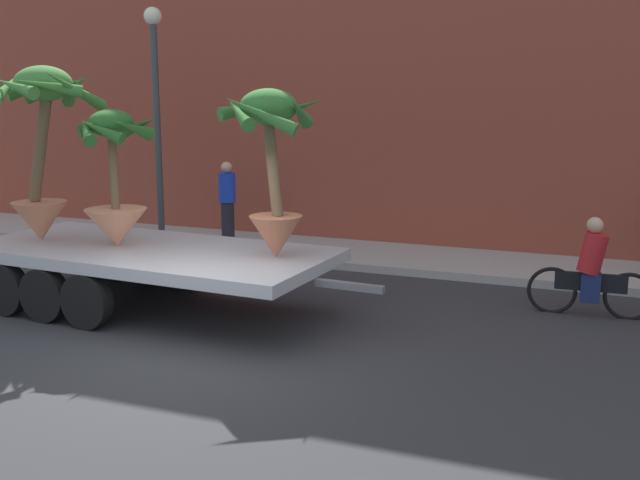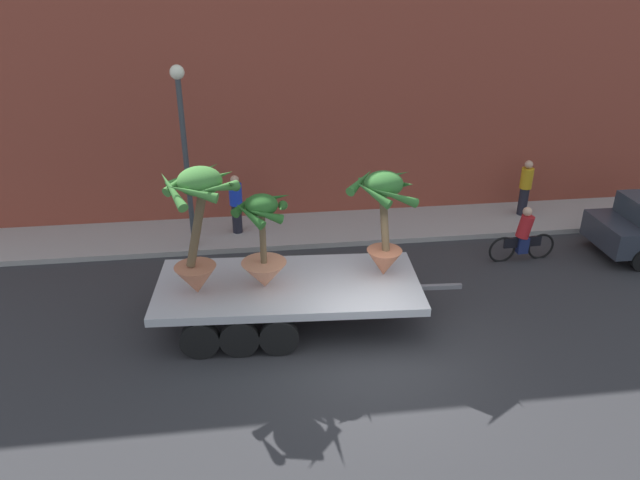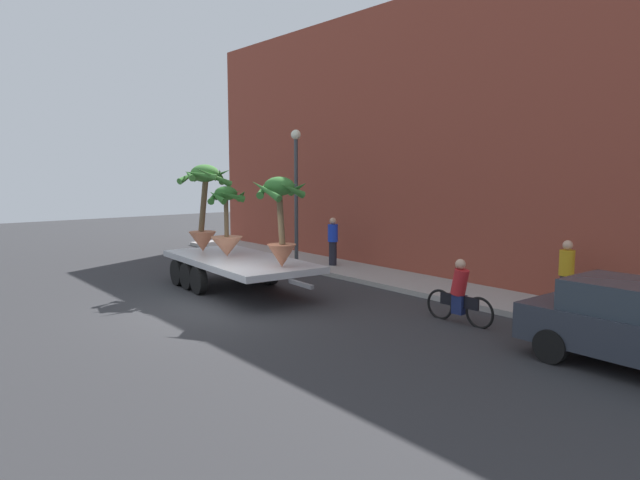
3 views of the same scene
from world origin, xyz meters
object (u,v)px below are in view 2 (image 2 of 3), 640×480
Objects in this scene: potted_palm_rear at (263,248)px; potted_palm_front at (199,223)px; cyclist at (523,237)px; pedestrian_near_gate at (236,203)px; potted_palm_middle at (384,218)px; street_lamp at (184,136)px; flatbed_trailer at (277,291)px; pedestrian_far_left at (525,187)px.

potted_palm_front is at bearing -176.56° from potted_palm_rear.
cyclist is 1.08× the size of pedestrian_near_gate.
pedestrian_near_gate is (-0.60, 4.63, -0.86)m from potted_palm_rear.
street_lamp is at bearing 139.53° from potted_palm_middle.
street_lamp is at bearing 118.45° from flatbed_trailer.
street_lamp reaches higher than flatbed_trailer.
flatbed_trailer is 3.65× the size of cyclist.
pedestrian_near_gate reaches higher than cyclist.
potted_palm_middle is 0.50× the size of street_lamp.
potted_palm_middle is at bearing 4.02° from potted_palm_rear.
potted_palm_middle is at bearing -154.38° from cyclist.
potted_palm_middle is 1.40× the size of pedestrian_far_left.
potted_palm_front is 4.04m from street_lamp.
pedestrian_far_left reaches higher than cyclist.
potted_palm_front is at bearing -172.89° from flatbed_trailer.
street_lamp reaches higher than cyclist.
potted_palm_middle is at bearing -40.47° from street_lamp.
pedestrian_near_gate is 1.00× the size of pedestrian_far_left.
street_lamp is (-1.18, -0.75, 2.19)m from pedestrian_near_gate.
potted_palm_rear is 0.43× the size of street_lamp.
potted_palm_middle is 5.61m from pedestrian_near_gate.
flatbed_trailer is 2.81× the size of potted_palm_middle.
potted_palm_middle reaches higher than pedestrian_far_left.
potted_palm_front is (-1.52, -0.19, 1.80)m from flatbed_trailer.
cyclist is at bearing 15.93° from potted_palm_front.
potted_palm_rear is at bearing 3.44° from potted_palm_front.
pedestrian_near_gate reaches higher than flatbed_trailer.
potted_palm_front is 0.57× the size of street_lamp.
street_lamp is (-2.04, 3.76, 2.46)m from flatbed_trailer.
potted_palm_front is at bearing -82.46° from street_lamp.
potted_palm_rear is at bearing -82.60° from pedestrian_near_gate.
pedestrian_far_left is at bearing 40.33° from potted_palm_middle.
street_lamp is (-1.78, 3.88, 1.33)m from potted_palm_rear.
flatbed_trailer is 3.22× the size of potted_palm_rear.
pedestrian_near_gate is at bearing -178.70° from pedestrian_far_left.
flatbed_trailer is at bearing -61.55° from street_lamp.
street_lamp is at bearing 114.66° from potted_palm_rear.
potted_palm_middle is 1.40× the size of pedestrian_near_gate.
pedestrian_far_left is at bearing 65.50° from cyclist.
cyclist is 0.38× the size of street_lamp.
pedestrian_near_gate is at bearing 100.79° from flatbed_trailer.
pedestrian_far_left is at bearing 27.83° from potted_palm_front.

